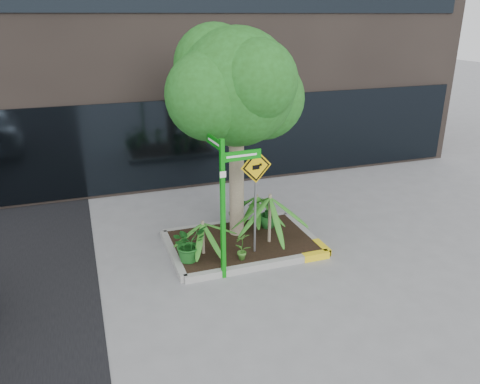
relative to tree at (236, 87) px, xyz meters
name	(u,v)px	position (x,y,z in m)	size (l,w,h in m)	color
ground	(238,253)	(-0.21, -0.73, -3.53)	(80.00, 80.00, 0.00)	gray
planter	(244,242)	(0.02, -0.46, -3.42)	(3.35, 2.36, 0.15)	#9E9E99
tree	(236,87)	(0.00, 0.00, 0.00)	(3.22, 2.85, 4.83)	tan
palm_front	(270,197)	(0.55, -0.69, -2.30)	(1.29, 1.29, 1.43)	tan
palm_left	(203,223)	(-1.00, -0.72, -2.67)	(0.85, 0.85, 0.94)	tan
palm_back	(257,196)	(0.58, 0.17, -2.60)	(0.93, 0.93, 1.03)	tan
shrub_a	(189,243)	(-1.36, -0.93, -2.98)	(0.71, 0.71, 0.78)	#1A5B1D
shrub_b	(268,212)	(0.81, 0.04, -2.99)	(0.43, 0.43, 0.76)	#1D6121
shrub_c	(242,246)	(-0.30, -1.26, -3.07)	(0.33, 0.33, 0.62)	#3A7724
shrub_d	(237,211)	(0.15, 0.38, -3.00)	(0.42, 0.42, 0.76)	#19561C
street_sign_post	(224,194)	(-0.76, -1.51, -1.75)	(0.85, 0.84, 2.86)	#0D9412
cattle_sign	(256,184)	(0.07, -1.03, -1.83)	(0.70, 0.12, 2.29)	slate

